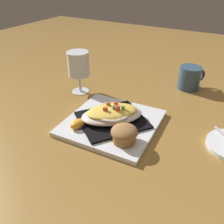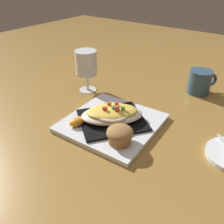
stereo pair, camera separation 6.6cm
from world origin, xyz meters
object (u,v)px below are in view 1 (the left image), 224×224
muffin (124,134)px  stemmed_glass (79,66)px  coffee_mug (189,79)px  orange_garnish (79,124)px  gratin_dish (112,113)px  square_plate (112,123)px

muffin → stemmed_glass: stemmed_glass is taller
muffin → coffee_mug: bearing=82.4°
orange_garnish → coffee_mug: coffee_mug is taller
coffee_mug → gratin_dish: bearing=-110.0°
stemmed_glass → square_plate: bearing=-31.8°
gratin_dish → stemmed_glass: (-0.21, 0.13, 0.06)m
muffin → stemmed_glass: bearing=145.3°
gratin_dish → coffee_mug: 0.38m
orange_garnish → coffee_mug: 0.47m
gratin_dish → orange_garnish: gratin_dish is taller
gratin_dish → stemmed_glass: stemmed_glass is taller
muffin → gratin_dish: bearing=138.0°
gratin_dish → square_plate: bearing=-153.2°
muffin → orange_garnish: size_ratio=1.05×
square_plate → muffin: 0.10m
square_plate → coffee_mug: size_ratio=2.55×
orange_garnish → coffee_mug: (0.20, 0.43, 0.01)m
gratin_dish → coffee_mug: size_ratio=1.99×
square_plate → coffee_mug: (0.13, 0.36, 0.03)m
muffin → coffee_mug: size_ratio=0.69×
square_plate → gratin_dish: size_ratio=1.28×
muffin → stemmed_glass: (-0.28, 0.20, 0.06)m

